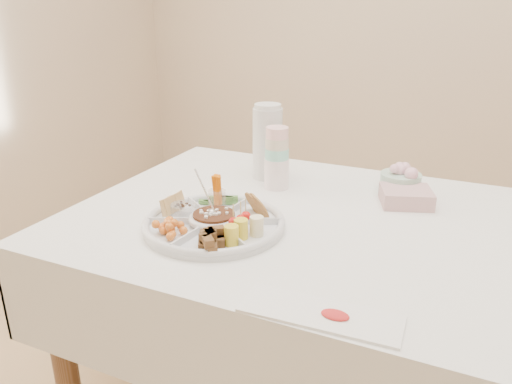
% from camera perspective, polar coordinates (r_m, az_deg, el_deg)
% --- Properties ---
extents(wall_back, '(4.00, 0.02, 2.70)m').
position_cam_1_polar(wall_back, '(3.28, 20.01, 19.95)').
color(wall_back, beige).
rests_on(wall_back, ground).
extents(dining_table, '(1.52, 1.02, 0.76)m').
position_cam_1_polar(dining_table, '(1.62, 8.25, -15.66)').
color(dining_table, white).
rests_on(dining_table, floor).
extents(party_tray, '(0.50, 0.50, 0.04)m').
position_cam_1_polar(party_tray, '(1.36, -4.82, -3.34)').
color(party_tray, white).
rests_on(party_tray, dining_table).
extents(bean_dip, '(0.15, 0.15, 0.04)m').
position_cam_1_polar(bean_dip, '(1.36, -4.83, -3.05)').
color(bean_dip, '#4B2117').
rests_on(bean_dip, party_tray).
extents(tortillas, '(0.12, 0.12, 0.05)m').
position_cam_1_polar(tortillas, '(1.41, -0.04, -1.49)').
color(tortillas, olive).
rests_on(tortillas, party_tray).
extents(carrot_cucumber, '(0.13, 0.13, 0.09)m').
position_cam_1_polar(carrot_cucumber, '(1.47, -4.40, 0.22)').
color(carrot_cucumber, '#E26402').
rests_on(carrot_cucumber, party_tray).
extents(pita_raisins, '(0.13, 0.13, 0.05)m').
position_cam_1_polar(pita_raisins, '(1.43, -9.10, -1.43)').
color(pita_raisins, '#E19558').
rests_on(pita_raisins, party_tray).
extents(cherries, '(0.13, 0.13, 0.04)m').
position_cam_1_polar(cherries, '(1.32, -9.99, -3.91)').
color(cherries, '#EE9D3E').
rests_on(cherries, party_tray).
extents(granola_chunks, '(0.14, 0.14, 0.05)m').
position_cam_1_polar(granola_chunks, '(1.24, -5.38, -5.24)').
color(granola_chunks, '#472D1F').
rests_on(granola_chunks, party_tray).
extents(banana_tomato, '(0.15, 0.15, 0.10)m').
position_cam_1_polar(banana_tomato, '(1.28, -0.11, -3.09)').
color(banana_tomato, '#D2CA53').
rests_on(banana_tomato, party_tray).
extents(cup_stack, '(0.09, 0.09, 0.22)m').
position_cam_1_polar(cup_stack, '(1.63, 2.39, 4.21)').
color(cup_stack, beige).
rests_on(cup_stack, dining_table).
extents(thermos, '(0.12, 0.12, 0.26)m').
position_cam_1_polar(thermos, '(1.73, 1.31, 5.87)').
color(thermos, silver).
rests_on(thermos, dining_table).
extents(flower_bowl, '(0.14, 0.14, 0.10)m').
position_cam_1_polar(flower_bowl, '(1.67, 16.21, 1.51)').
color(flower_bowl, '#97DAB8').
rests_on(flower_bowl, dining_table).
extents(napkin_stack, '(0.18, 0.17, 0.05)m').
position_cam_1_polar(napkin_stack, '(1.59, 16.77, -0.51)').
color(napkin_stack, '#CA9B9D').
rests_on(napkin_stack, dining_table).
extents(placemat, '(0.33, 0.12, 0.01)m').
position_cam_1_polar(placemat, '(1.02, 7.36, -13.64)').
color(placemat, white).
rests_on(placemat, dining_table).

